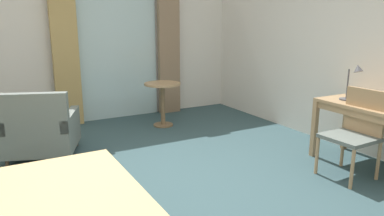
# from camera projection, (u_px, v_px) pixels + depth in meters

# --- Properties ---
(ground) EXTENTS (6.01, 6.79, 0.10)m
(ground) POSITION_uv_depth(u_px,v_px,m) (164.00, 198.00, 3.51)
(ground) COLOR #334C51
(wall_back) EXTENTS (5.61, 0.12, 2.66)m
(wall_back) POSITION_uv_depth(u_px,v_px,m) (83.00, 41.00, 5.86)
(wall_back) COLOR silver
(wall_back) RESTS_ON ground
(wall_right) EXTENTS (0.12, 6.39, 2.66)m
(wall_right) POSITION_uv_depth(u_px,v_px,m) (361.00, 47.00, 4.48)
(wall_right) COLOR silver
(wall_right) RESTS_ON ground
(balcony_glass_door) EXTENTS (1.35, 0.02, 2.34)m
(balcony_glass_door) POSITION_uv_depth(u_px,v_px,m) (119.00, 50.00, 6.10)
(balcony_glass_door) COLOR silver
(balcony_glass_door) RESTS_ON ground
(curtain_panel_left) EXTENTS (0.40, 0.10, 2.52)m
(curtain_panel_left) POSITION_uv_depth(u_px,v_px,m) (65.00, 47.00, 5.58)
(curtain_panel_left) COLOR tan
(curtain_panel_left) RESTS_ON ground
(curtain_panel_right) EXTENTS (0.40, 0.10, 2.52)m
(curtain_panel_right) POSITION_uv_depth(u_px,v_px,m) (169.00, 44.00, 6.42)
(curtain_panel_right) COLOR #897056
(curtain_panel_right) RESTS_ON ground
(desk_chair) EXTENTS (0.48, 0.49, 0.95)m
(desk_chair) POSITION_uv_depth(u_px,v_px,m) (355.00, 129.00, 3.81)
(desk_chair) COLOR slate
(desk_chair) RESTS_ON ground
(desk_lamp) EXTENTS (0.16, 0.27, 0.45)m
(desk_lamp) POSITION_uv_depth(u_px,v_px,m) (354.00, 79.00, 4.09)
(desk_lamp) COLOR #4C4C51
(desk_lamp) RESTS_ON writing_desk
(armchair_by_window) EXTENTS (1.01, 1.01, 0.87)m
(armchair_by_window) POSITION_uv_depth(u_px,v_px,m) (41.00, 132.00, 4.36)
(armchair_by_window) COLOR slate
(armchair_by_window) RESTS_ON ground
(round_cafe_table) EXTENTS (0.58, 0.58, 0.70)m
(round_cafe_table) POSITION_uv_depth(u_px,v_px,m) (163.00, 95.00, 5.70)
(round_cafe_table) COLOR tan
(round_cafe_table) RESTS_ON ground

